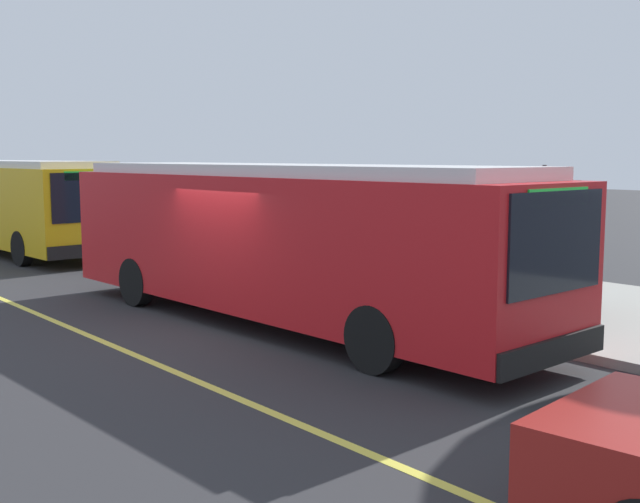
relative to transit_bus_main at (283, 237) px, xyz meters
name	(u,v)px	position (x,y,z in m)	size (l,w,h in m)	color
ground_plane	(230,329)	(-0.27, -1.01, -1.62)	(120.00, 120.00, 0.00)	#2B2B2D
sidewalk_curb	(449,288)	(-0.27, 4.99, -1.54)	(44.00, 6.40, 0.15)	gray
lane_stripe_center	(117,347)	(-0.27, -3.21, -1.61)	(36.00, 0.14, 0.01)	#E0D64C
transit_bus_main	(283,237)	(0.00, 0.00, 0.00)	(11.42, 2.99, 2.95)	red
transit_bus_second	(18,202)	(-14.05, 0.01, 0.00)	(10.39, 2.94, 2.95)	gold
bus_shelter	(492,213)	(1.29, 4.47, 0.30)	(2.90, 1.60, 2.48)	#333338
waiting_bench	(498,275)	(1.47, 4.48, -0.98)	(1.60, 0.48, 0.95)	brown
route_sign_post	(542,223)	(3.59, 2.87, 0.34)	(0.44, 0.08, 2.80)	#333338
pedestrian_commuter	(502,257)	(1.99, 3.90, -0.50)	(0.24, 0.40, 1.69)	#282D47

